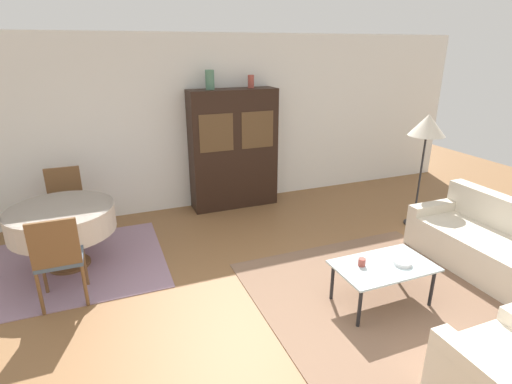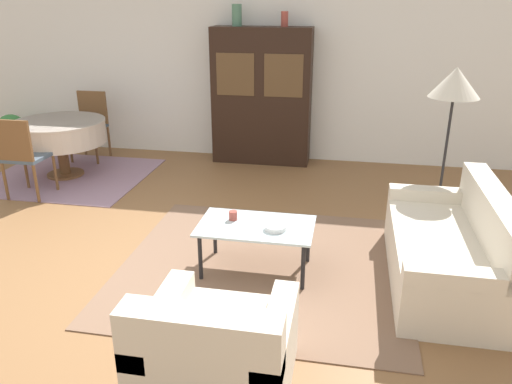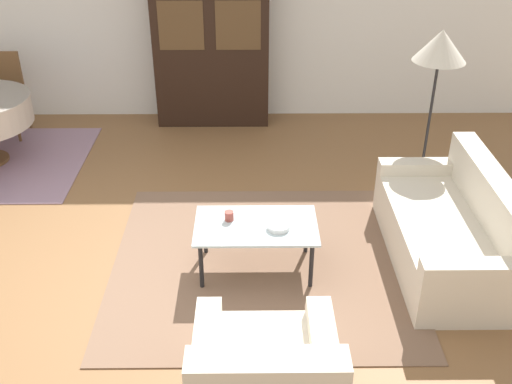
{
  "view_description": "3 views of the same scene",
  "coord_description": "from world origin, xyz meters",
  "px_view_note": "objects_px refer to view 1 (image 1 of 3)",
  "views": [
    {
      "loc": [
        -1.37,
        -2.54,
        2.51
      ],
      "look_at": [
        0.2,
        1.4,
        0.95
      ],
      "focal_mm": 28.0,
      "sensor_mm": 36.0,
      "label": 1
    },
    {
      "loc": [
        1.83,
        -3.57,
        2.27
      ],
      "look_at": [
        1.11,
        0.23,
        0.75
      ],
      "focal_mm": 35.0,
      "sensor_mm": 36.0,
      "label": 2
    },
    {
      "loc": [
        1.08,
        -3.8,
        3.09
      ],
      "look_at": [
        1.11,
        0.23,
        0.75
      ],
      "focal_mm": 42.0,
      "sensor_mm": 36.0,
      "label": 3
    }
  ],
  "objects_px": {
    "dining_chair_near": "(58,255)",
    "vase_tall": "(210,80)",
    "floor_lamp": "(427,128)",
    "cup": "(362,262)",
    "vase_short": "(251,81)",
    "dining_chair_far": "(66,200)",
    "bowl": "(403,263)",
    "coffee_table": "(383,269)",
    "display_cabinet": "(233,149)",
    "couch": "(489,245)",
    "dining_table": "(62,220)"
  },
  "relations": [
    {
      "from": "coffee_table",
      "to": "vase_tall",
      "type": "xyz_separation_m",
      "value": [
        -0.86,
        3.15,
        1.63
      ]
    },
    {
      "from": "couch",
      "to": "dining_table",
      "type": "relative_size",
      "value": 1.45
    },
    {
      "from": "bowl",
      "to": "display_cabinet",
      "type": "bearing_deg",
      "value": 102.16
    },
    {
      "from": "cup",
      "to": "floor_lamp",
      "type": "bearing_deg",
      "value": 34.69
    },
    {
      "from": "coffee_table",
      "to": "dining_chair_far",
      "type": "height_order",
      "value": "dining_chair_far"
    },
    {
      "from": "display_cabinet",
      "to": "bowl",
      "type": "xyz_separation_m",
      "value": [
        0.69,
        -3.2,
        -0.48
      ]
    },
    {
      "from": "floor_lamp",
      "to": "cup",
      "type": "xyz_separation_m",
      "value": [
        -1.94,
        -1.35,
        -0.95
      ]
    },
    {
      "from": "coffee_table",
      "to": "vase_short",
      "type": "relative_size",
      "value": 5.08
    },
    {
      "from": "display_cabinet",
      "to": "dining_chair_near",
      "type": "relative_size",
      "value": 1.94
    },
    {
      "from": "dining_chair_near",
      "to": "vase_short",
      "type": "relative_size",
      "value": 5.0
    },
    {
      "from": "couch",
      "to": "vase_tall",
      "type": "relative_size",
      "value": 6.09
    },
    {
      "from": "vase_tall",
      "to": "vase_short",
      "type": "bearing_deg",
      "value": 0.0
    },
    {
      "from": "dining_chair_near",
      "to": "vase_tall",
      "type": "bearing_deg",
      "value": 42.37
    },
    {
      "from": "couch",
      "to": "dining_chair_near",
      "type": "xyz_separation_m",
      "value": [
        -4.65,
        1.07,
        0.27
      ]
    },
    {
      "from": "couch",
      "to": "coffee_table",
      "type": "bearing_deg",
      "value": 93.99
    },
    {
      "from": "couch",
      "to": "dining_chair_far",
      "type": "xyz_separation_m",
      "value": [
        -4.65,
        2.7,
        0.27
      ]
    },
    {
      "from": "dining_table",
      "to": "vase_short",
      "type": "xyz_separation_m",
      "value": [
        2.8,
        1.15,
        1.39
      ]
    },
    {
      "from": "cup",
      "to": "vase_short",
      "type": "distance_m",
      "value": 3.42
    },
    {
      "from": "display_cabinet",
      "to": "floor_lamp",
      "type": "relative_size",
      "value": 1.16
    },
    {
      "from": "vase_short",
      "to": "coffee_table",
      "type": "bearing_deg",
      "value": -86.23
    },
    {
      "from": "dining_table",
      "to": "vase_short",
      "type": "distance_m",
      "value": 3.33
    },
    {
      "from": "couch",
      "to": "display_cabinet",
      "type": "height_order",
      "value": "display_cabinet"
    },
    {
      "from": "couch",
      "to": "vase_tall",
      "type": "height_order",
      "value": "vase_tall"
    },
    {
      "from": "dining_chair_near",
      "to": "vase_tall",
      "type": "xyz_separation_m",
      "value": [
        2.15,
        1.96,
        1.47
      ]
    },
    {
      "from": "dining_chair_near",
      "to": "floor_lamp",
      "type": "distance_m",
      "value": 4.82
    },
    {
      "from": "dining_table",
      "to": "vase_short",
      "type": "height_order",
      "value": "vase_short"
    },
    {
      "from": "couch",
      "to": "vase_short",
      "type": "height_order",
      "value": "vase_short"
    },
    {
      "from": "coffee_table",
      "to": "display_cabinet",
      "type": "xyz_separation_m",
      "value": [
        -0.51,
        3.15,
        0.55
      ]
    },
    {
      "from": "floor_lamp",
      "to": "bowl",
      "type": "height_order",
      "value": "floor_lamp"
    },
    {
      "from": "dining_table",
      "to": "dining_chair_near",
      "type": "xyz_separation_m",
      "value": [
        0.0,
        -0.82,
        -0.04
      ]
    },
    {
      "from": "coffee_table",
      "to": "dining_table",
      "type": "distance_m",
      "value": 3.62
    },
    {
      "from": "dining_chair_far",
      "to": "bowl",
      "type": "height_order",
      "value": "dining_chair_far"
    },
    {
      "from": "floor_lamp",
      "to": "cup",
      "type": "distance_m",
      "value": 2.55
    },
    {
      "from": "vase_short",
      "to": "bowl",
      "type": "bearing_deg",
      "value": -83.14
    },
    {
      "from": "display_cabinet",
      "to": "floor_lamp",
      "type": "distance_m",
      "value": 2.87
    },
    {
      "from": "cup",
      "to": "vase_short",
      "type": "xyz_separation_m",
      "value": [
        0.01,
        3.08,
        1.51
      ]
    },
    {
      "from": "coffee_table",
      "to": "dining_table",
      "type": "relative_size",
      "value": 0.83
    },
    {
      "from": "display_cabinet",
      "to": "cup",
      "type": "xyz_separation_m",
      "value": [
        0.29,
        -3.07,
        -0.46
      ]
    },
    {
      "from": "couch",
      "to": "dining_chair_far",
      "type": "height_order",
      "value": "dining_chair_far"
    },
    {
      "from": "cup",
      "to": "bowl",
      "type": "relative_size",
      "value": 0.44
    },
    {
      "from": "coffee_table",
      "to": "vase_tall",
      "type": "distance_m",
      "value": 3.65
    },
    {
      "from": "vase_short",
      "to": "floor_lamp",
      "type": "bearing_deg",
      "value": -41.83
    },
    {
      "from": "coffee_table",
      "to": "dining_chair_near",
      "type": "relative_size",
      "value": 1.02
    },
    {
      "from": "dining_chair_far",
      "to": "bowl",
      "type": "relative_size",
      "value": 5.39
    },
    {
      "from": "dining_chair_near",
      "to": "cup",
      "type": "bearing_deg",
      "value": -21.68
    },
    {
      "from": "couch",
      "to": "floor_lamp",
      "type": "bearing_deg",
      "value": -3.73
    },
    {
      "from": "cup",
      "to": "vase_tall",
      "type": "height_order",
      "value": "vase_tall"
    },
    {
      "from": "dining_chair_near",
      "to": "dining_table",
      "type": "bearing_deg",
      "value": 90.0
    },
    {
      "from": "bowl",
      "to": "coffee_table",
      "type": "bearing_deg",
      "value": 161.61
    },
    {
      "from": "couch",
      "to": "display_cabinet",
      "type": "relative_size",
      "value": 0.91
    }
  ]
}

